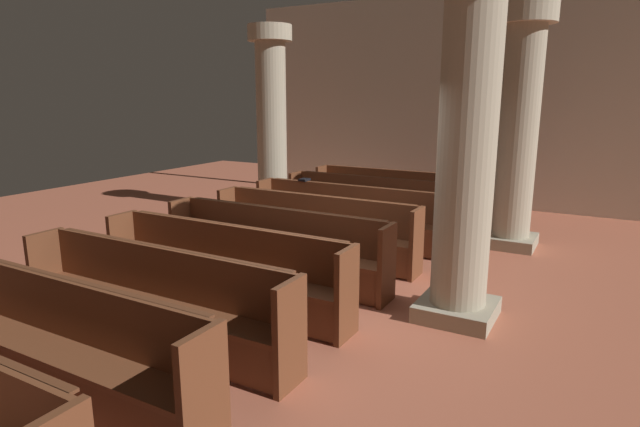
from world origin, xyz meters
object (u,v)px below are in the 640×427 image
object	(u,v)px
pew_row_3	(314,227)
pew_row_6	(153,296)
pew_row_4	(275,244)
pew_row_1	(371,202)
pillar_aisle_side	(519,125)
pew_row_5	(223,266)
pew_row_7	(54,339)
pillar_aisle_rear	(467,140)
pew_row_2	(346,213)
hymn_book	(304,180)
pew_row_0	(392,193)
lectern	(451,192)
pillar_far_side	(271,118)
kneeler_box_blue	(475,227)

from	to	relation	value
pew_row_3	pew_row_6	xyz separation A→B (m)	(0.00, -3.08, 0.00)
pew_row_4	pew_row_3	bearing A→B (deg)	90.00
pew_row_1	pillar_aisle_side	size ratio (longest dim) A/B	0.86
pew_row_6	pew_row_5	bearing A→B (deg)	90.00
pew_row_1	pew_row_6	size ratio (longest dim) A/B	1.00
pew_row_4	pew_row_7	distance (m)	3.08
pillar_aisle_rear	pew_row_2	bearing A→B (deg)	139.11
pew_row_6	pew_row_7	bearing A→B (deg)	-90.00
pew_row_3	hymn_book	xyz separation A→B (m)	(-0.89, 1.21, 0.46)
pew_row_3	pew_row_0	bearing A→B (deg)	90.00
pew_row_2	pew_row_5	distance (m)	3.08
pillar_aisle_rear	hymn_book	size ratio (longest dim) A/B	19.18
pew_row_4	pew_row_5	xyz separation A→B (m)	(0.00, -1.03, 0.00)
pew_row_1	pew_row_2	size ratio (longest dim) A/B	1.00
pew_row_6	pillar_aisle_side	world-z (taller)	pillar_aisle_side
pew_row_2	hymn_book	distance (m)	1.01
pew_row_2	pillar_aisle_rear	distance (m)	3.46
pillar_aisle_side	pew_row_2	bearing A→B (deg)	-154.98
pew_row_5	lectern	size ratio (longest dim) A/B	2.94
pew_row_2	pew_row_5	bearing A→B (deg)	-90.00
pew_row_3	hymn_book	bearing A→B (deg)	126.25
lectern	hymn_book	world-z (taller)	lectern
pillar_aisle_side	pew_row_3	bearing A→B (deg)	-138.08
pew_row_1	pew_row_0	bearing A→B (deg)	90.00
pew_row_1	pew_row_7	size ratio (longest dim) A/B	1.00
pew_row_2	pillar_aisle_rear	bearing A→B (deg)	-40.89
hymn_book	pillar_aisle_rear	bearing A→B (deg)	-34.48
pillar_aisle_rear	pew_row_5	bearing A→B (deg)	-156.86
pew_row_7	pillar_aisle_side	world-z (taller)	pillar_aisle_side
pew_row_6	pillar_aisle_rear	bearing A→B (deg)	40.64
pillar_aisle_rear	lectern	bearing A→B (deg)	106.25
pew_row_3	lectern	world-z (taller)	lectern
pew_row_2	pew_row_5	size ratio (longest dim) A/B	1.00
pew_row_3	pew_row_7	world-z (taller)	same
pew_row_0	pillar_aisle_rear	bearing A→B (deg)	-59.94
pew_row_1	pillar_aisle_side	bearing A→B (deg)	2.05
pew_row_0	pew_row_2	bearing A→B (deg)	-90.00
pew_row_2	pew_row_6	size ratio (longest dim) A/B	1.00
pew_row_2	pew_row_6	bearing A→B (deg)	-90.00
pew_row_7	lectern	bearing A→B (deg)	83.64
pew_row_5	hymn_book	bearing A→B (deg)	105.20
pew_row_2	pillar_far_side	distance (m)	3.03
pew_row_4	pillar_aisle_rear	bearing A→B (deg)	-0.22
kneeler_box_blue	pillar_aisle_rear	bearing A→B (deg)	-79.77
lectern	kneeler_box_blue	world-z (taller)	lectern
pew_row_0	pillar_aisle_rear	xyz separation A→B (m)	(2.38, -4.11, 1.42)
pillar_far_side	kneeler_box_blue	distance (m)	4.44
pew_row_5	pew_row_6	world-z (taller)	same
pew_row_6	pillar_far_side	xyz separation A→B (m)	(-2.33, 5.43, 1.42)
pew_row_3	pillar_far_side	distance (m)	3.60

